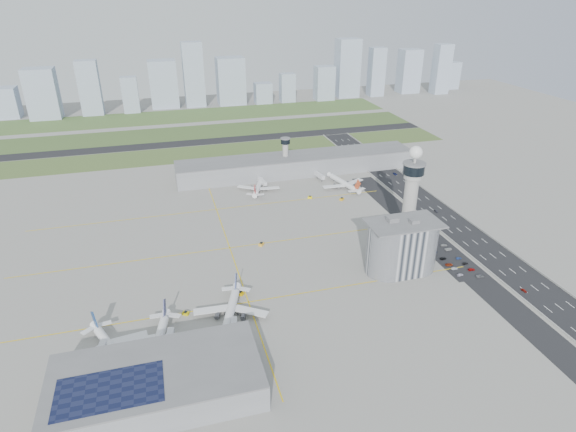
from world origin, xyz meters
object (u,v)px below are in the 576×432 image
object	(u,v)px
tug_0	(171,335)
tug_5	(342,199)
tug_3	(261,244)
car_lot_7	(471,269)
tug_1	(186,313)
car_lot_9	(459,258)
car_lot_0	(460,275)
car_lot_11	(444,245)
car_lot_4	(435,252)
admin_building	(402,246)
jet_bridge_near_2	(234,340)
airplane_near_b	(157,337)
airplane_far_b	(343,179)
car_lot_2	(449,265)
car_lot_6	(480,276)
airplane_far_a	(258,183)
car_lot_5	(431,247)
car_lot_10	(449,249)
car_hw_4	(354,153)
control_tower	(411,192)
car_hw_2	(395,174)
airplane_near_a	(110,343)
car_hw_1	(436,211)
jet_bridge_far_1	(315,174)
car_lot_8	(465,263)
tug_4	(310,197)
tug_2	(240,293)
jet_bridge_far_0	(259,180)
car_lot_3	(443,259)
jet_bridge_near_0	(97,365)
car_lot_1	(455,268)
car_hw_0	(524,290)
secondary_tower	(285,153)
airplane_near_c	(230,307)

from	to	relation	value
tug_0	tug_5	world-z (taller)	tug_5
tug_3	car_lot_7	size ratio (longest dim) A/B	0.86
tug_1	car_lot_9	xyz separation A→B (m)	(165.24, 10.15, -0.37)
car_lot_0	car_lot_11	bearing A→B (deg)	-22.20
car_lot_4	admin_building	bearing A→B (deg)	108.34
jet_bridge_near_2	airplane_near_b	bearing A→B (deg)	87.67
airplane_far_b	car_lot_2	distance (m)	133.47
car_lot_11	car_lot_6	bearing A→B (deg)	-173.30
airplane_far_a	car_lot_5	xyz separation A→B (m)	(85.18, -122.56, -5.17)
car_lot_10	car_hw_4	distance (m)	192.54
control_tower	car_hw_2	xyz separation A→B (m)	(49.69, 111.71, -34.38)
airplane_near_a	car_hw_1	xyz separation A→B (m)	(223.00, 93.06, -5.27)
jet_bridge_near_2	tug_3	xyz separation A→B (m)	(33.17, 88.82, -1.80)
airplane_near_a	tug_3	xyz separation A→B (m)	(87.97, 79.17, -4.85)
tug_1	car_lot_0	size ratio (longest dim) A/B	0.85
control_tower	car_lot_7	world-z (taller)	control_tower
jet_bridge_far_1	car_hw_4	bearing A→B (deg)	121.19
car_lot_11	car_hw_4	distance (m)	187.27
tug_5	car_lot_6	distance (m)	128.41
admin_building	car_lot_0	size ratio (longest dim) A/B	11.03
tug_1	car_hw_1	distance (m)	201.82
airplane_near_a	car_lot_8	bearing A→B (deg)	72.93
airplane_far_b	car_lot_2	size ratio (longest dim) A/B	10.06
tug_4	car_hw_2	distance (m)	92.72
tug_0	jet_bridge_far_1	bearing A→B (deg)	72.91
tug_2	car_lot_2	size ratio (longest dim) A/B	0.80
airplane_far_b	tug_3	bearing A→B (deg)	119.36
car_lot_9	car_lot_10	distance (m)	11.40
airplane_near_b	jet_bridge_far_0	bearing A→B (deg)	167.12
control_tower	car_hw_1	size ratio (longest dim) A/B	16.79
control_tower	car_lot_8	world-z (taller)	control_tower
jet_bridge_near_2	admin_building	bearing A→B (deg)	-59.62
car_lot_3	car_lot_5	bearing A→B (deg)	-7.79
car_lot_3	tug_3	bearing A→B (deg)	59.54
jet_bridge_far_1	tug_3	size ratio (longest dim) A/B	3.89
car_lot_0	car_lot_8	bearing A→B (deg)	-50.20
jet_bridge_near_0	car_lot_0	xyz separation A→B (m)	(195.50, 23.05, -2.20)
jet_bridge_near_0	car_hw_2	world-z (taller)	jet_bridge_near_0
car_lot_1	car_lot_7	world-z (taller)	car_lot_1
jet_bridge_far_1	admin_building	bearing A→B (deg)	-10.00
car_lot_6	car_lot_11	world-z (taller)	car_lot_6
jet_bridge_near_2	car_hw_0	bearing A→B (deg)	-80.03
tug_5	car_hw_4	distance (m)	113.70
airplane_near_a	tug_4	world-z (taller)	airplane_near_a
secondary_tower	car_lot_10	bearing A→B (deg)	-68.62
airplane_near_c	jet_bridge_near_2	world-z (taller)	airplane_near_c
jet_bridge_near_2	tug_0	distance (m)	31.46
control_tower	car_lot_11	size ratio (longest dim) A/B	14.82
car_hw_1	car_hw_4	bearing A→B (deg)	97.36
secondary_tower	airplane_near_a	world-z (taller)	secondary_tower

